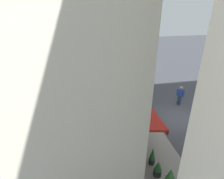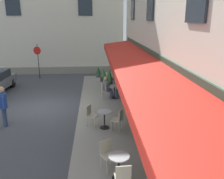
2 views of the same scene
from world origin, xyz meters
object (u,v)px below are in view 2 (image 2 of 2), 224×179
seated_patron_in_grey (107,87)px  potted_plant_mid_terrace (109,77)px  cafe_table_mid_terrace (119,164)px  walking_pedestrian_in_blue (3,103)px  cafe_chair_cream_by_window (107,152)px  cafe_chair_cream_under_awning (123,176)px  cafe_table_near_entrance (104,117)px  cafe_table_streetside (114,90)px  potted_plant_entrance_right (118,74)px  cafe_chair_cream_corner_right (91,114)px  no_parking_sign (38,55)px  potted_plant_entrance_left (103,75)px  potted_plant_by_steps (98,72)px  cafe_chair_cream_corner_left (119,118)px  cafe_chair_cream_kerbside (103,89)px  seated_companion_in_red (121,86)px  cafe_chair_cream_back_row (125,89)px  potted_plant_under_sign (110,79)px

seated_patron_in_grey → potted_plant_mid_terrace: seated_patron_in_grey is taller
cafe_table_mid_terrace → walking_pedestrian_in_blue: 6.00m
cafe_chair_cream_by_window → cafe_chair_cream_under_awning: (-1.19, -0.34, 0.00)m
cafe_table_near_entrance → cafe_chair_cream_by_window: cafe_chair_cream_by_window is taller
cafe_table_mid_terrace → cafe_chair_cream_under_awning: cafe_chair_cream_under_awning is taller
cafe_table_streetside → potted_plant_entrance_right: 4.21m
cafe_chair_cream_corner_right → no_parking_sign: bearing=24.8°
no_parking_sign → potted_plant_entrance_left: (-1.20, -4.86, -1.31)m
cafe_chair_cream_under_awning → no_parking_sign: size_ratio=0.35×
cafe_table_near_entrance → cafe_chair_cream_by_window: size_ratio=0.82×
potted_plant_by_steps → potted_plant_mid_terrace: size_ratio=0.85×
cafe_chair_cream_corner_left → cafe_table_mid_terrace: 3.11m
potted_plant_mid_terrace → seated_patron_in_grey: bearing=174.1°
no_parking_sign → potted_plant_by_steps: 4.72m
cafe_chair_cream_kerbside → seated_companion_in_red: bearing=-89.8°
cafe_table_near_entrance → seated_companion_in_red: 4.08m
cafe_table_near_entrance → walking_pedestrian_in_blue: size_ratio=0.43×
cafe_chair_cream_corner_left → potted_plant_entrance_right: bearing=-5.5°
potted_plant_entrance_right → cafe_chair_cream_kerbside: bearing=163.1°
cafe_chair_cream_kerbside → no_parking_sign: bearing=42.7°
no_parking_sign → potted_plant_entrance_left: 5.17m
potted_plant_entrance_left → cafe_chair_cream_kerbside: bearing=177.7°
cafe_chair_cream_back_row → potted_plant_entrance_left: 4.07m
no_parking_sign → potted_plant_entrance_left: bearing=-103.8°
potted_plant_by_steps → walking_pedestrian_in_blue: bearing=154.4°
seated_patron_in_grey → potted_plant_by_steps: bearing=4.4°
no_parking_sign → cafe_chair_cream_kerbside: bearing=-137.3°
cafe_chair_cream_corner_left → potted_plant_entrance_right: (8.39, -0.81, -0.07)m
cafe_chair_cream_corner_left → cafe_chair_cream_by_window: 2.61m
potted_plant_under_sign → potted_plant_entrance_left: size_ratio=1.13×
cafe_chair_cream_corner_right → cafe_table_mid_terrace: bearing=-167.1°
cafe_table_near_entrance → cafe_chair_cream_kerbside: size_ratio=0.82×
potted_plant_by_steps → potted_plant_mid_terrace: 2.10m
cafe_chair_cream_corner_left → cafe_chair_cream_by_window: same height
cafe_chair_cream_corner_right → cafe_table_mid_terrace: (-3.66, -0.84, -0.06)m
cafe_table_near_entrance → cafe_chair_cream_kerbside: (3.91, -0.10, 0.06)m
cafe_chair_cream_corner_right → cafe_chair_cream_under_awning: same height
cafe_table_streetside → seated_patron_in_grey: seated_patron_in_grey is taller
potted_plant_under_sign → potted_plant_mid_terrace: size_ratio=1.15×
walking_pedestrian_in_blue → no_parking_sign: bearing=2.4°
cafe_table_streetside → cafe_chair_cream_by_window: bearing=173.6°
potted_plant_under_sign → potted_plant_by_steps: (2.76, 0.74, -0.14)m
potted_plant_mid_terrace → cafe_chair_cream_corner_left: bearing=179.3°
cafe_table_streetside → no_parking_sign: no_parking_sign is taller
cafe_table_near_entrance → cafe_chair_cream_corner_right: size_ratio=0.82×
cafe_chair_cream_by_window → potted_plant_by_steps: (12.03, 0.06, -0.14)m
cafe_chair_cream_under_awning → potted_plant_entrance_left: bearing=0.2°
cafe_chair_cream_corner_right → cafe_chair_cream_corner_left: size_ratio=1.00×
cafe_table_streetside → cafe_chair_cream_back_row: 0.63m
seated_patron_in_grey → cafe_table_streetside: bearing=-87.3°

